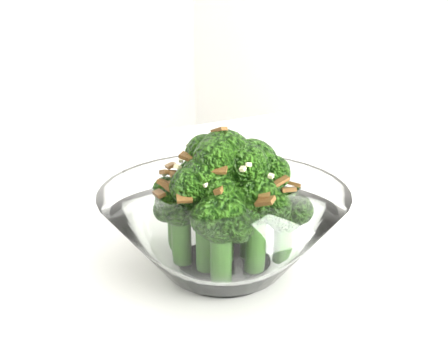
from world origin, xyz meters
The scene contains 2 objects.
table centered at (0.09, -0.04, 0.68)m, with size 1.39×1.13×0.75m.
broccoli_dish centered at (0.03, -0.18, 0.81)m, with size 0.25×0.25×0.16m.
Camera 1 is at (0.32, -0.54, 1.02)m, focal length 40.00 mm.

